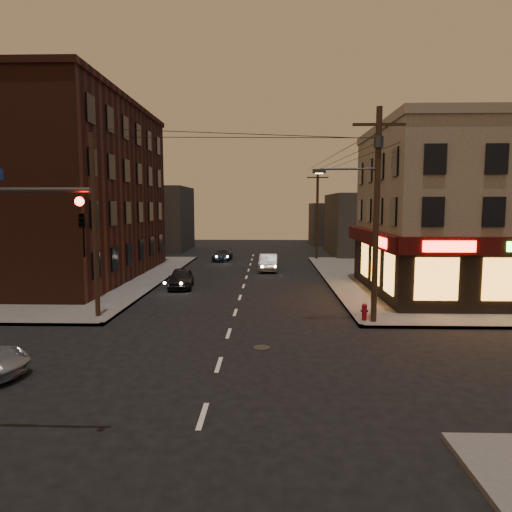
{
  "coord_description": "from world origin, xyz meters",
  "views": [
    {
      "loc": [
        1.77,
        -15.71,
        5.66
      ],
      "look_at": [
        1.15,
        6.5,
        3.2
      ],
      "focal_mm": 32.0,
      "sensor_mm": 36.0,
      "label": 1
    }
  ],
  "objects_px": {
    "sedan_mid": "(268,262)",
    "fire_hydrant": "(364,311)",
    "sedan_near": "(181,278)",
    "sedan_far": "(223,255)"
  },
  "relations": [
    {
      "from": "sedan_mid",
      "to": "fire_hydrant",
      "type": "xyz_separation_m",
      "value": [
        4.67,
        -17.82,
        -0.13
      ]
    },
    {
      "from": "sedan_mid",
      "to": "fire_hydrant",
      "type": "distance_m",
      "value": 18.43
    },
    {
      "from": "sedan_near",
      "to": "fire_hydrant",
      "type": "xyz_separation_m",
      "value": [
        10.68,
        -9.25,
        -0.08
      ]
    },
    {
      "from": "sedan_mid",
      "to": "sedan_far",
      "type": "bearing_deg",
      "value": 124.72
    },
    {
      "from": "sedan_mid",
      "to": "sedan_far",
      "type": "height_order",
      "value": "sedan_mid"
    },
    {
      "from": "sedan_mid",
      "to": "sedan_near",
      "type": "bearing_deg",
      "value": -124.02
    },
    {
      "from": "sedan_far",
      "to": "sedan_near",
      "type": "bearing_deg",
      "value": -90.57
    },
    {
      "from": "sedan_far",
      "to": "sedan_mid",
      "type": "bearing_deg",
      "value": -52.14
    },
    {
      "from": "sedan_near",
      "to": "sedan_far",
      "type": "relative_size",
      "value": 0.96
    },
    {
      "from": "sedan_near",
      "to": "fire_hydrant",
      "type": "bearing_deg",
      "value": -46.42
    }
  ]
}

